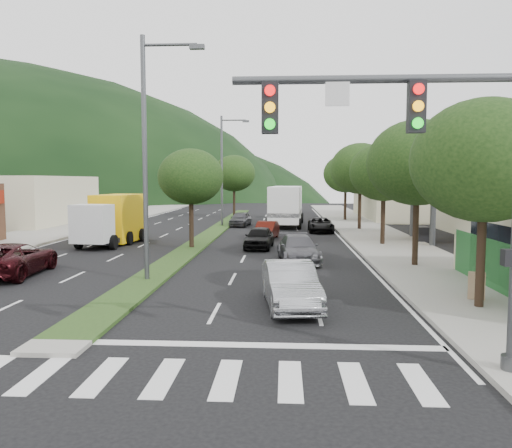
# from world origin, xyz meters

# --- Properties ---
(ground) EXTENTS (160.00, 160.00, 0.00)m
(ground) POSITION_xyz_m (0.00, 0.00, 0.00)
(ground) COLOR black
(ground) RESTS_ON ground
(sidewalk_right) EXTENTS (5.00, 90.00, 0.15)m
(sidewalk_right) POSITION_xyz_m (12.50, 25.00, 0.07)
(sidewalk_right) COLOR gray
(sidewalk_right) RESTS_ON ground
(sidewalk_left) EXTENTS (6.00, 90.00, 0.15)m
(sidewalk_left) POSITION_xyz_m (-13.00, 25.00, 0.07)
(sidewalk_left) COLOR gray
(sidewalk_left) RESTS_ON ground
(median) EXTENTS (1.60, 56.00, 0.12)m
(median) POSITION_xyz_m (0.00, 28.00, 0.06)
(median) COLOR #1E3A15
(median) RESTS_ON ground
(crosswalk) EXTENTS (19.00, 2.20, 0.01)m
(crosswalk) POSITION_xyz_m (0.00, -2.00, 0.01)
(crosswalk) COLOR silver
(crosswalk) RESTS_ON ground
(traffic_signal) EXTENTS (6.12, 0.40, 7.00)m
(traffic_signal) POSITION_xyz_m (9.03, -1.54, 4.65)
(traffic_signal) COLOR #47494C
(traffic_signal) RESTS_ON ground
(gas_canopy) EXTENTS (12.20, 8.20, 5.25)m
(gas_canopy) POSITION_xyz_m (19.00, 22.00, 4.65)
(gas_canopy) COLOR silver
(gas_canopy) RESTS_ON ground
(bldg_left_far) EXTENTS (9.00, 14.00, 4.60)m
(bldg_left_far) POSITION_xyz_m (-19.00, 34.00, 2.30)
(bldg_left_far) COLOR beige
(bldg_left_far) RESTS_ON ground
(bldg_right_far) EXTENTS (10.00, 16.00, 5.20)m
(bldg_right_far) POSITION_xyz_m (19.50, 44.00, 2.60)
(bldg_right_far) COLOR beige
(bldg_right_far) RESTS_ON ground
(tree_r_a) EXTENTS (4.60, 4.60, 6.63)m
(tree_r_a) POSITION_xyz_m (12.00, 4.00, 4.82)
(tree_r_a) COLOR black
(tree_r_a) RESTS_ON sidewalk_right
(tree_r_b) EXTENTS (4.80, 4.80, 6.94)m
(tree_r_b) POSITION_xyz_m (12.00, 12.00, 5.04)
(tree_r_b) COLOR black
(tree_r_b) RESTS_ON sidewalk_right
(tree_r_c) EXTENTS (4.40, 4.40, 6.48)m
(tree_r_c) POSITION_xyz_m (12.00, 20.00, 4.75)
(tree_r_c) COLOR black
(tree_r_c) RESTS_ON sidewalk_right
(tree_r_d) EXTENTS (5.00, 5.00, 7.17)m
(tree_r_d) POSITION_xyz_m (12.00, 30.00, 5.18)
(tree_r_d) COLOR black
(tree_r_d) RESTS_ON sidewalk_right
(tree_r_e) EXTENTS (4.60, 4.60, 6.71)m
(tree_r_e) POSITION_xyz_m (12.00, 40.00, 4.89)
(tree_r_e) COLOR black
(tree_r_e) RESTS_ON sidewalk_right
(tree_med_near) EXTENTS (4.00, 4.00, 6.02)m
(tree_med_near) POSITION_xyz_m (0.00, 18.00, 4.43)
(tree_med_near) COLOR black
(tree_med_near) RESTS_ON median
(tree_med_far) EXTENTS (4.80, 4.80, 6.94)m
(tree_med_far) POSITION_xyz_m (0.00, 44.00, 5.01)
(tree_med_far) COLOR black
(tree_med_far) RESTS_ON median
(streetlight_near) EXTENTS (2.60, 0.25, 10.00)m
(streetlight_near) POSITION_xyz_m (0.21, 8.00, 5.58)
(streetlight_near) COLOR #47494C
(streetlight_near) RESTS_ON ground
(streetlight_mid) EXTENTS (2.60, 0.25, 10.00)m
(streetlight_mid) POSITION_xyz_m (0.21, 33.00, 5.58)
(streetlight_mid) COLOR #47494C
(streetlight_mid) RESTS_ON ground
(sedan_silver) EXTENTS (2.13, 4.67, 1.48)m
(sedan_silver) POSITION_xyz_m (5.92, 4.15, 0.74)
(sedan_silver) COLOR #9B9EA3
(sedan_silver) RESTS_ON ground
(suv_maroon) EXTENTS (2.75, 5.38, 1.45)m
(suv_maroon) POSITION_xyz_m (-6.29, 9.02, 0.73)
(suv_maroon) COLOR black
(suv_maroon) RESTS_ON ground
(car_queue_a) EXTENTS (1.88, 4.08, 1.35)m
(car_queue_a) POSITION_xyz_m (4.15, 18.44, 0.68)
(car_queue_a) COLOR black
(car_queue_a) RESTS_ON ground
(car_queue_b) EXTENTS (2.40, 4.87, 1.36)m
(car_queue_b) POSITION_xyz_m (6.44, 13.44, 0.68)
(car_queue_b) COLOR #515056
(car_queue_b) RESTS_ON ground
(car_queue_c) EXTENTS (1.86, 3.99, 1.27)m
(car_queue_c) POSITION_xyz_m (4.42, 23.44, 0.63)
(car_queue_c) COLOR #4E140D
(car_queue_c) RESTS_ON ground
(car_queue_d) EXTENTS (1.99, 4.28, 1.19)m
(car_queue_d) POSITION_xyz_m (8.66, 28.44, 0.59)
(car_queue_d) COLOR black
(car_queue_d) RESTS_ON ground
(car_queue_e) EXTENTS (2.04, 4.08, 1.34)m
(car_queue_e) POSITION_xyz_m (1.65, 33.44, 0.67)
(car_queue_e) COLOR #4B4A4F
(car_queue_e) RESTS_ON ground
(box_truck) EXTENTS (3.23, 6.86, 3.26)m
(box_truck) POSITION_xyz_m (-5.50, 19.96, 1.54)
(box_truck) COLOR silver
(box_truck) RESTS_ON ground
(motorhome) EXTENTS (3.49, 9.66, 3.65)m
(motorhome) POSITION_xyz_m (5.85, 34.19, 1.94)
(motorhome) COLOR white
(motorhome) RESTS_ON ground
(a_frame_sign) EXTENTS (0.74, 0.78, 1.24)m
(a_frame_sign) POSITION_xyz_m (12.27, 4.96, 0.70)
(a_frame_sign) COLOR tan
(a_frame_sign) RESTS_ON sidewalk_right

